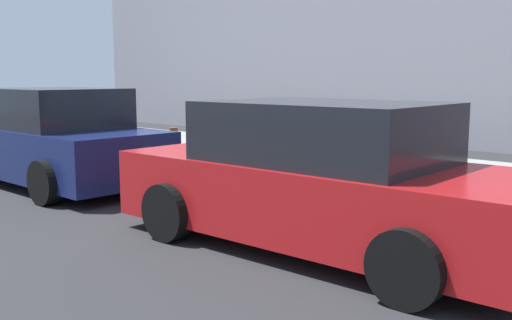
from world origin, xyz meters
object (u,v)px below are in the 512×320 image
bollard_post (174,146)px  suitcase_red_6 (230,151)px  suitcase_navy_3 (295,158)px  suitcase_silver_5 (249,157)px  parking_meter (447,138)px  suitcase_maroon_2 (324,162)px  suitcase_olive_0 (376,172)px  parked_car_red_0 (323,180)px  suitcase_black_1 (347,164)px  suitcase_teal_4 (274,159)px  fire_hydrant (196,143)px  parked_car_navy_1 (56,140)px

bollard_post → suitcase_red_6: bearing=-171.2°
suitcase_navy_3 → suitcase_silver_5: bearing=-0.5°
parking_meter → suitcase_maroon_2: bearing=5.6°
suitcase_olive_0 → parking_meter: (-0.91, -0.28, 0.53)m
suitcase_olive_0 → parking_meter: 1.09m
suitcase_red_6 → parked_car_red_0: (-3.75, 2.43, 0.24)m
suitcase_black_1 → suitcase_silver_5: suitcase_black_1 is taller
parking_meter → suitcase_teal_4: bearing=3.8°
fire_hydrant → parked_car_red_0: (-4.58, 2.38, 0.16)m
fire_hydrant → parked_car_navy_1: size_ratio=0.19×
suitcase_red_6 → bollard_post: (1.29, 0.20, 0.00)m
suitcase_black_1 → suitcase_navy_3: 0.97m
parked_car_red_0 → suitcase_silver_5: bearing=-36.2°
suitcase_teal_4 → bollard_post: size_ratio=1.31×
suitcase_navy_3 → parking_meter: (-2.38, -0.27, 0.47)m
suitcase_teal_4 → parked_car_red_0: (-2.73, 2.43, 0.29)m
suitcase_red_6 → fire_hydrant: (0.83, 0.05, 0.08)m
suitcase_teal_4 → parked_car_red_0: size_ratio=0.20×
suitcase_navy_3 → bollard_post: suitcase_navy_3 is taller
suitcase_black_1 → suitcase_red_6: size_ratio=1.11×
parking_meter → parked_car_navy_1: (5.55, 2.63, -0.22)m
parking_meter → suitcase_silver_5: bearing=4.4°
suitcase_teal_4 → parked_car_navy_1: bearing=42.4°
suitcase_black_1 → bollard_post: 3.80m
suitcase_maroon_2 → fire_hydrant: bearing=1.3°
fire_hydrant → parking_meter: 4.76m
parked_car_navy_1 → suitcase_maroon_2: bearing=-146.4°
parked_car_red_0 → suitcase_teal_4: bearing=-41.7°
bollard_post → parked_car_navy_1: 2.27m
suitcase_olive_0 → bollard_post: 4.30m
suitcase_olive_0 → suitcase_silver_5: suitcase_olive_0 is taller
suitcase_black_1 → suitcase_silver_5: bearing=0.6°
suitcase_silver_5 → parking_meter: parking_meter is taller
suitcase_teal_4 → parking_meter: (-2.89, -0.19, 0.53)m
suitcase_maroon_2 → suitcase_red_6: (2.04, 0.02, 0.01)m
bollard_post → parked_car_navy_1: (0.34, 2.23, 0.26)m
fire_hydrant → suitcase_red_6: bearing=-176.5°
suitcase_red_6 → parked_car_red_0: size_ratio=0.19×
suitcase_maroon_2 → suitcase_navy_3: suitcase_navy_3 is taller
suitcase_black_1 → suitcase_silver_5: (1.98, 0.02, -0.08)m
suitcase_silver_5 → parked_car_red_0: (-3.23, 2.37, 0.30)m
suitcase_teal_4 → suitcase_red_6: 1.02m
parking_meter → parked_car_red_0: 2.64m
suitcase_olive_0 → parking_meter: size_ratio=0.70×
suitcase_olive_0 → fire_hydrant: size_ratio=1.11×
suitcase_red_6 → suitcase_silver_5: bearing=173.5°
parked_car_navy_1 → suitcase_olive_0: bearing=-153.2°
suitcase_teal_4 → parking_meter: size_ratio=0.72×
suitcase_navy_3 → parking_meter: parking_meter is taller
parked_car_red_0 → fire_hydrant: bearing=-27.4°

